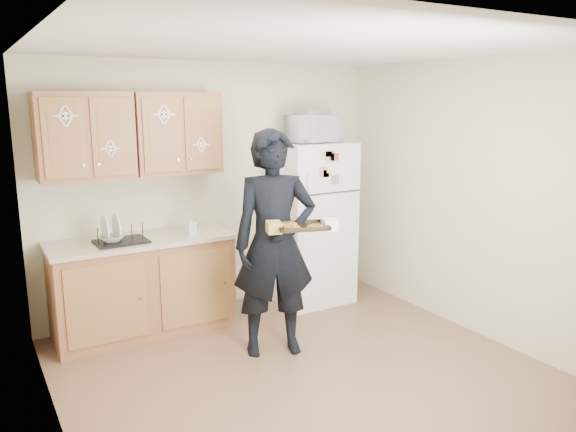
{
  "coord_description": "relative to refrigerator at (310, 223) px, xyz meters",
  "views": [
    {
      "loc": [
        -2.21,
        -3.45,
        2.15
      ],
      "look_at": [
        0.09,
        0.45,
        1.19
      ],
      "focal_mm": 35.0,
      "sensor_mm": 36.0,
      "label": 1
    }
  ],
  "objects": [
    {
      "name": "wall_front",
      "position": [
        -0.95,
        -3.23,
        0.4
      ],
      "size": [
        3.6,
        0.04,
        2.5
      ],
      "primitive_type": "cube",
      "color": "beige",
      "rests_on": "floor"
    },
    {
      "name": "floor",
      "position": [
        -0.95,
        -1.43,
        -0.85
      ],
      "size": [
        3.6,
        3.6,
        0.0
      ],
      "primitive_type": "plane",
      "color": "brown",
      "rests_on": "ground"
    },
    {
      "name": "wall_right",
      "position": [
        0.85,
        -1.43,
        0.4
      ],
      "size": [
        0.04,
        3.6,
        2.5
      ],
      "primitive_type": "cube",
      "color": "beige",
      "rests_on": "floor"
    },
    {
      "name": "base_cabinet",
      "position": [
        -1.8,
        0.05,
        -0.42
      ],
      "size": [
        1.6,
        0.6,
        0.86
      ],
      "primitive_type": "cube",
      "color": "brown",
      "rests_on": "floor"
    },
    {
      "name": "bowl",
      "position": [
        -2.08,
        -0.02,
        0.1
      ],
      "size": [
        0.23,
        0.23,
        0.05
      ],
      "primitive_type": "imported",
      "rotation": [
        0.0,
        0.0,
        -0.12
      ],
      "color": "silver",
      "rests_on": "dish_rack"
    },
    {
      "name": "ceiling",
      "position": [
        -0.95,
        -1.43,
        1.65
      ],
      "size": [
        3.6,
        3.6,
        0.0
      ],
      "primitive_type": "plane",
      "color": "white",
      "rests_on": "wall_back"
    },
    {
      "name": "upper_cab_right",
      "position": [
        -1.38,
        0.18,
        0.98
      ],
      "size": [
        0.8,
        0.33,
        0.75
      ],
      "primitive_type": "cube",
      "color": "brown",
      "rests_on": "wall_back"
    },
    {
      "name": "wall_left",
      "position": [
        -2.75,
        -1.43,
        0.4
      ],
      "size": [
        0.04,
        3.6,
        2.5
      ],
      "primitive_type": "cube",
      "color": "beige",
      "rests_on": "floor"
    },
    {
      "name": "pizza_front_left",
      "position": [
        -0.97,
        -1.24,
        0.31
      ],
      "size": [
        0.13,
        0.13,
        0.02
      ],
      "primitive_type": "cylinder",
      "color": "#D75F1B",
      "rests_on": "baking_tray"
    },
    {
      "name": "soap_bottle",
      "position": [
        -1.37,
        -0.08,
        0.14
      ],
      "size": [
        0.1,
        0.1,
        0.19
      ],
      "primitive_type": "imported",
      "rotation": [
        0.0,
        0.0,
        0.19
      ],
      "color": "white",
      "rests_on": "countertop"
    },
    {
      "name": "cereal_box",
      "position": [
        0.52,
        0.24,
        -0.69
      ],
      "size": [
        0.2,
        0.07,
        0.32
      ],
      "primitive_type": "cube",
      "color": "gold",
      "rests_on": "floor"
    },
    {
      "name": "person",
      "position": [
        -0.95,
        -0.92,
        0.1
      ],
      "size": [
        0.8,
        0.65,
        1.91
      ],
      "primitive_type": "imported",
      "rotation": [
        0.0,
        0.0,
        -0.31
      ],
      "color": "black",
      "rests_on": "floor"
    },
    {
      "name": "wall_back",
      "position": [
        -0.95,
        0.37,
        0.4
      ],
      "size": [
        3.6,
        0.04,
        2.5
      ],
      "primitive_type": "cube",
      "color": "beige",
      "rests_on": "floor"
    },
    {
      "name": "baking_tray",
      "position": [
        -0.86,
        -1.21,
        0.29
      ],
      "size": [
        0.47,
        0.4,
        0.04
      ],
      "primitive_type": "cube",
      "rotation": [
        0.0,
        0.0,
        -0.31
      ],
      "color": "black",
      "rests_on": "person"
    },
    {
      "name": "microwave",
      "position": [
        -0.02,
        -0.05,
        0.99
      ],
      "size": [
        0.51,
        0.35,
        0.28
      ],
      "primitive_type": "imported",
      "rotation": [
        0.0,
        0.0,
        0.01
      ],
      "color": "white",
      "rests_on": "refrigerator"
    },
    {
      "name": "pizza_back_left",
      "position": [
        -0.93,
        -1.12,
        0.31
      ],
      "size": [
        0.13,
        0.13,
        0.02
      ],
      "primitive_type": "cylinder",
      "color": "#D75F1B",
      "rests_on": "baking_tray"
    },
    {
      "name": "countertop",
      "position": [
        -1.8,
        0.05,
        0.03
      ],
      "size": [
        1.64,
        0.64,
        0.04
      ],
      "primitive_type": "cube",
      "color": "beige",
      "rests_on": "base_cabinet"
    },
    {
      "name": "pizza_front_right",
      "position": [
        -0.79,
        -1.3,
        0.31
      ],
      "size": [
        0.13,
        0.13,
        0.02
      ],
      "primitive_type": "cylinder",
      "color": "#D75F1B",
      "rests_on": "baking_tray"
    },
    {
      "name": "upper_cab_left",
      "position": [
        -2.2,
        0.18,
        0.98
      ],
      "size": [
        0.8,
        0.33,
        0.75
      ],
      "primitive_type": "cube",
      "color": "brown",
      "rests_on": "wall_back"
    },
    {
      "name": "dish_rack",
      "position": [
        -2.0,
        -0.02,
        0.14
      ],
      "size": [
        0.45,
        0.35,
        0.17
      ],
      "primitive_type": "cube",
      "rotation": [
        0.0,
        0.0,
        0.04
      ],
      "color": "black",
      "rests_on": "countertop"
    },
    {
      "name": "refrigerator",
      "position": [
        0.0,
        0.0,
        0.0
      ],
      "size": [
        0.75,
        0.7,
        1.7
      ],
      "primitive_type": "cube",
      "color": "white",
      "rests_on": "floor"
    },
    {
      "name": "foil_pan",
      "position": [
        -0.01,
        -0.02,
        1.16
      ],
      "size": [
        0.36,
        0.28,
        0.07
      ],
      "primitive_type": "cube",
      "rotation": [
        0.0,
        0.0,
        0.17
      ],
      "color": "silver",
      "rests_on": "microwave"
    }
  ]
}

